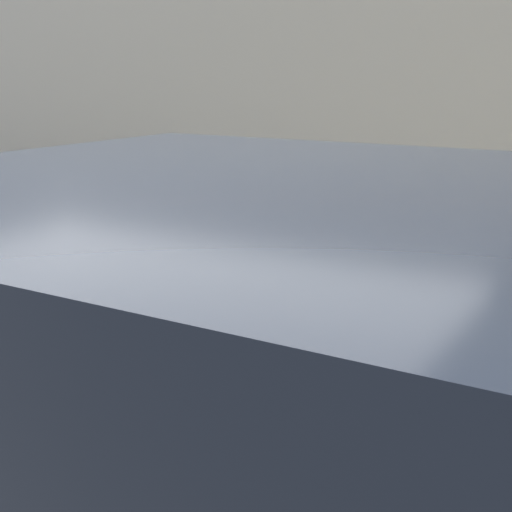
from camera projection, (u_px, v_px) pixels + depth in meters
sidewalk at (321, 387)px, 4.70m from camera, size 24.00×2.80×0.12m
building_facade at (461, 28)px, 6.47m from camera, size 24.00×0.30×4.91m
parking_meter at (256, 291)px, 3.29m from camera, size 0.17×0.12×1.38m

